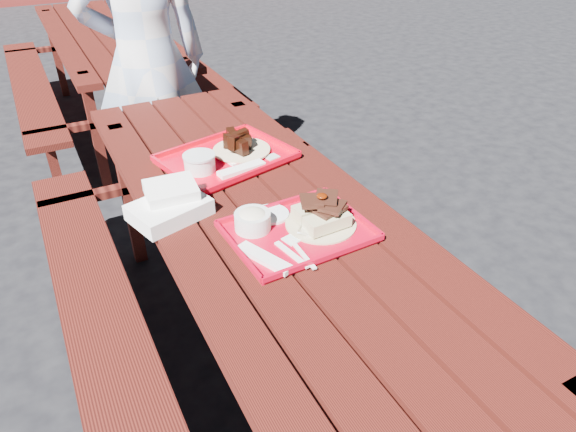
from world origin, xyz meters
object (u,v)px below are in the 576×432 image
object	(u,v)px
near_tray	(294,223)
person	(147,61)
far_tray	(226,156)
picnic_table_near	(268,257)
picnic_table_far	(108,56)

from	to	relation	value
near_tray	person	xyz separation A→B (m)	(-0.05, 1.54, 0.11)
far_tray	person	xyz separation A→B (m)	(-0.04, 1.00, 0.12)
picnic_table_near	near_tray	distance (m)	0.27
near_tray	far_tray	xyz separation A→B (m)	(-0.01, 0.55, -0.01)
picnic_table_far	far_tray	bearing A→B (deg)	-89.64
picnic_table_near	picnic_table_far	bearing A→B (deg)	90.00
picnic_table_far	far_tray	distance (m)	2.41
picnic_table_far	far_tray	xyz separation A→B (m)	(0.01, -2.40, 0.21)
picnic_table_near	near_tray	bearing A→B (deg)	-79.82
far_tray	person	size ratio (longest dim) A/B	0.31
far_tray	person	bearing A→B (deg)	92.09
near_tray	person	bearing A→B (deg)	91.75
picnic_table_near	far_tray	bearing A→B (deg)	87.87
picnic_table_far	near_tray	xyz separation A→B (m)	(0.03, -2.94, 0.22)
person	near_tray	bearing A→B (deg)	97.38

